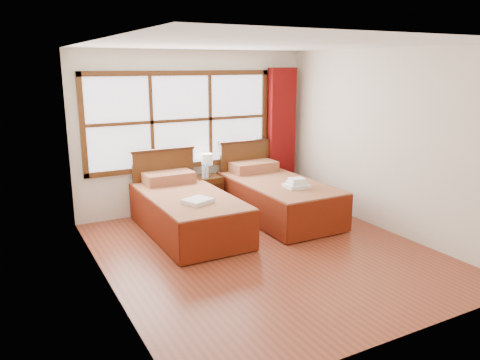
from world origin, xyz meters
TOP-DOWN VIEW (x-y plane):
  - floor at (0.00, 0.00)m, footprint 4.50×4.50m
  - ceiling at (0.00, 0.00)m, footprint 4.50×4.50m
  - wall_back at (0.00, 2.25)m, footprint 4.00×0.00m
  - wall_left at (-2.00, 0.00)m, footprint 0.00×4.50m
  - wall_right at (2.00, 0.00)m, footprint 0.00×4.50m
  - window at (-0.25, 2.21)m, footprint 3.16×0.06m
  - curtain at (1.60, 2.11)m, footprint 0.50×0.16m
  - bed_left at (-0.61, 1.20)m, footprint 1.11×2.15m
  - bed_right at (0.92, 1.20)m, footprint 1.13×2.19m
  - nightstand at (0.08, 1.99)m, footprint 0.44×0.43m
  - towels_left at (-0.65, 0.69)m, footprint 0.43×0.41m
  - towels_right at (0.96, 0.69)m, footprint 0.37×0.33m
  - lamp at (0.13, 2.07)m, footprint 0.19×0.19m
  - bottle_near at (-0.02, 1.89)m, footprint 0.06×0.06m
  - bottle_far at (0.04, 1.90)m, footprint 0.06×0.06m

SIDE VIEW (x-z plane):
  - floor at x=0.00m, z-range 0.00..0.00m
  - nightstand at x=0.08m, z-range 0.00..0.58m
  - bed_left at x=-0.61m, z-range -0.21..0.87m
  - bed_right at x=0.92m, z-range -0.22..0.89m
  - towels_left at x=-0.65m, z-range 0.58..0.63m
  - towels_right at x=0.96m, z-range 0.57..0.72m
  - bottle_far at x=0.04m, z-range 0.57..0.79m
  - bottle_near at x=-0.02m, z-range 0.57..0.80m
  - lamp at x=0.13m, z-range 0.66..1.02m
  - curtain at x=1.60m, z-range 0.02..2.32m
  - wall_back at x=0.00m, z-range -0.70..3.30m
  - wall_left at x=-2.00m, z-range -0.95..3.55m
  - wall_right at x=2.00m, z-range -0.95..3.55m
  - window at x=-0.25m, z-range 0.72..2.28m
  - ceiling at x=0.00m, z-range 2.60..2.60m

